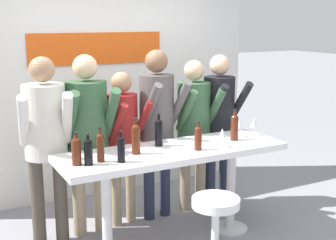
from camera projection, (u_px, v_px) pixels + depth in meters
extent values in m
cube|color=silver|center=(108.00, 87.00, 5.60)|extent=(3.72, 0.10, 2.60)
cube|color=#DB5114|center=(97.00, 48.00, 5.38)|extent=(1.60, 0.02, 0.36)
cube|color=white|center=(173.00, 152.00, 4.28)|extent=(2.12, 0.68, 0.06)
cylinder|color=silver|center=(107.00, 211.00, 4.07)|extent=(0.09, 0.09, 0.88)
cylinder|color=silver|center=(231.00, 186.00, 4.67)|extent=(0.09, 0.09, 0.88)
cylinder|color=silver|center=(230.00, 228.00, 4.77)|extent=(0.36, 0.36, 0.02)
cylinder|color=white|center=(216.00, 202.00, 3.59)|extent=(0.37, 0.37, 0.07)
cylinder|color=#473D33|center=(38.00, 202.00, 4.37)|extent=(0.12, 0.12, 0.85)
cylinder|color=#473D33|center=(61.00, 199.00, 4.43)|extent=(0.12, 0.12, 0.85)
cylinder|color=beige|center=(45.00, 121.00, 4.24)|extent=(0.45, 0.45, 0.68)
sphere|color=#9E7556|center=(42.00, 69.00, 4.14)|extent=(0.23, 0.23, 0.23)
cylinder|color=beige|center=(24.00, 121.00, 4.02)|extent=(0.16, 0.42, 0.52)
cylinder|color=beige|center=(67.00, 119.00, 4.13)|extent=(0.16, 0.42, 0.52)
cylinder|color=gray|center=(79.00, 194.00, 4.56)|extent=(0.13, 0.13, 0.86)
cylinder|color=gray|center=(100.00, 191.00, 4.65)|extent=(0.13, 0.13, 0.86)
cylinder|color=#335638|center=(87.00, 117.00, 4.44)|extent=(0.41, 0.41, 0.68)
sphere|color=#D6AD89|center=(85.00, 67.00, 4.34)|extent=(0.23, 0.23, 0.23)
cylinder|color=#335638|center=(71.00, 117.00, 4.20)|extent=(0.11, 0.41, 0.53)
cylinder|color=#335638|center=(111.00, 113.00, 4.36)|extent=(0.11, 0.41, 0.53)
cylinder|color=gray|center=(116.00, 190.00, 4.79)|extent=(0.10, 0.10, 0.77)
cylinder|color=gray|center=(131.00, 187.00, 4.89)|extent=(0.10, 0.10, 0.77)
cylinder|color=maroon|center=(122.00, 124.00, 4.69)|extent=(0.36, 0.36, 0.61)
sphere|color=#9E7556|center=(121.00, 82.00, 4.60)|extent=(0.21, 0.21, 0.21)
cylinder|color=maroon|center=(117.00, 124.00, 4.48)|extent=(0.13, 0.36, 0.46)
cylinder|color=maroon|center=(143.00, 120.00, 4.66)|extent=(0.13, 0.36, 0.46)
cylinder|color=#23283D|center=(149.00, 180.00, 4.94)|extent=(0.11, 0.11, 0.86)
cylinder|color=#23283D|center=(165.00, 177.00, 5.04)|extent=(0.11, 0.11, 0.86)
cylinder|color=#514C4C|center=(157.00, 107.00, 4.82)|extent=(0.38, 0.38, 0.68)
sphere|color=brown|center=(156.00, 61.00, 4.72)|extent=(0.23, 0.23, 0.23)
cylinder|color=#514C4C|center=(150.00, 107.00, 4.59)|extent=(0.11, 0.41, 0.53)
cylinder|color=#514C4C|center=(179.00, 104.00, 4.76)|extent=(0.11, 0.41, 0.53)
cylinder|color=gray|center=(185.00, 176.00, 5.17)|extent=(0.12, 0.12, 0.80)
cylinder|color=gray|center=(200.00, 173.00, 5.26)|extent=(0.12, 0.12, 0.80)
cylinder|color=#335638|center=(194.00, 111.00, 5.06)|extent=(0.37, 0.37, 0.64)
sphere|color=#D6AD89|center=(194.00, 70.00, 4.97)|extent=(0.22, 0.22, 0.22)
cylinder|color=#335638|center=(187.00, 111.00, 4.84)|extent=(0.10, 0.38, 0.49)
cylinder|color=#335638|center=(215.00, 108.00, 4.99)|extent=(0.10, 0.38, 0.49)
cylinder|color=#23283D|center=(211.00, 170.00, 5.31)|extent=(0.11, 0.11, 0.83)
cylinder|color=#23283D|center=(224.00, 168.00, 5.41)|extent=(0.11, 0.11, 0.83)
cylinder|color=black|center=(219.00, 106.00, 5.21)|extent=(0.37, 0.37, 0.65)
sphere|color=#D6AD89|center=(220.00, 65.00, 5.11)|extent=(0.22, 0.22, 0.22)
cylinder|color=black|center=(216.00, 105.00, 4.98)|extent=(0.11, 0.39, 0.50)
cylinder|color=black|center=(240.00, 102.00, 5.15)|extent=(0.11, 0.39, 0.50)
cylinder|color=black|center=(88.00, 154.00, 3.78)|extent=(0.07, 0.07, 0.18)
sphere|color=black|center=(88.00, 143.00, 3.76)|extent=(0.07, 0.07, 0.07)
cylinder|color=black|center=(88.00, 139.00, 3.76)|extent=(0.03, 0.03, 0.07)
cylinder|color=black|center=(88.00, 134.00, 3.75)|extent=(0.03, 0.03, 0.01)
cylinder|color=#4C1E0F|center=(234.00, 129.00, 4.55)|extent=(0.08, 0.08, 0.22)
sphere|color=#4C1E0F|center=(235.00, 119.00, 4.53)|extent=(0.08, 0.08, 0.08)
cylinder|color=#4C1E0F|center=(235.00, 115.00, 4.52)|extent=(0.03, 0.03, 0.08)
cylinder|color=black|center=(235.00, 110.00, 4.51)|extent=(0.03, 0.03, 0.02)
cylinder|color=black|center=(121.00, 151.00, 3.85)|extent=(0.06, 0.06, 0.19)
sphere|color=black|center=(121.00, 140.00, 3.83)|extent=(0.06, 0.06, 0.06)
cylinder|color=black|center=(121.00, 136.00, 3.83)|extent=(0.02, 0.02, 0.07)
cylinder|color=black|center=(121.00, 132.00, 3.82)|extent=(0.03, 0.03, 0.01)
cylinder|color=#4C1E0F|center=(77.00, 154.00, 3.78)|extent=(0.08, 0.08, 0.19)
sphere|color=#4C1E0F|center=(76.00, 142.00, 3.76)|extent=(0.08, 0.08, 0.08)
cylinder|color=#4C1E0F|center=(76.00, 138.00, 3.75)|extent=(0.03, 0.03, 0.07)
cylinder|color=black|center=(76.00, 133.00, 3.74)|extent=(0.03, 0.03, 0.01)
cylinder|color=black|center=(159.00, 134.00, 4.35)|extent=(0.07, 0.07, 0.22)
sphere|color=black|center=(159.00, 123.00, 4.33)|extent=(0.07, 0.07, 0.07)
cylinder|color=black|center=(159.00, 119.00, 4.32)|extent=(0.03, 0.03, 0.08)
cylinder|color=black|center=(159.00, 114.00, 4.31)|extent=(0.03, 0.03, 0.02)
cylinder|color=#4C1E0F|center=(136.00, 141.00, 4.09)|extent=(0.08, 0.08, 0.23)
sphere|color=#4C1E0F|center=(136.00, 129.00, 4.07)|extent=(0.08, 0.08, 0.08)
cylinder|color=#4C1E0F|center=(136.00, 124.00, 4.06)|extent=(0.03, 0.03, 0.08)
cylinder|color=black|center=(136.00, 119.00, 4.05)|extent=(0.03, 0.03, 0.02)
cylinder|color=#4C1E0F|center=(100.00, 150.00, 3.87)|extent=(0.06, 0.06, 0.21)
sphere|color=#4C1E0F|center=(100.00, 137.00, 3.84)|extent=(0.06, 0.06, 0.06)
cylinder|color=#4C1E0F|center=(100.00, 133.00, 3.84)|extent=(0.02, 0.02, 0.07)
cylinder|color=black|center=(100.00, 128.00, 3.83)|extent=(0.03, 0.03, 0.02)
cylinder|color=#4C1E0F|center=(198.00, 140.00, 4.21)|extent=(0.07, 0.07, 0.18)
sphere|color=#4C1E0F|center=(198.00, 130.00, 4.20)|extent=(0.07, 0.07, 0.07)
cylinder|color=#4C1E0F|center=(198.00, 127.00, 4.19)|extent=(0.03, 0.03, 0.07)
cylinder|color=black|center=(198.00, 122.00, 4.18)|extent=(0.03, 0.03, 0.01)
cylinder|color=silver|center=(222.00, 147.00, 4.33)|extent=(0.06, 0.06, 0.01)
cylinder|color=silver|center=(222.00, 142.00, 4.32)|extent=(0.01, 0.01, 0.08)
cone|color=silver|center=(222.00, 133.00, 4.30)|extent=(0.07, 0.07, 0.09)
cylinder|color=silver|center=(253.00, 135.00, 4.77)|extent=(0.06, 0.06, 0.01)
cylinder|color=silver|center=(253.00, 131.00, 4.76)|extent=(0.01, 0.01, 0.08)
cone|color=silver|center=(254.00, 123.00, 4.74)|extent=(0.07, 0.07, 0.09)
cylinder|color=silver|center=(239.00, 137.00, 4.69)|extent=(0.06, 0.06, 0.01)
cylinder|color=silver|center=(239.00, 132.00, 4.68)|extent=(0.01, 0.01, 0.08)
cone|color=silver|center=(239.00, 124.00, 4.67)|extent=(0.07, 0.07, 0.09)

